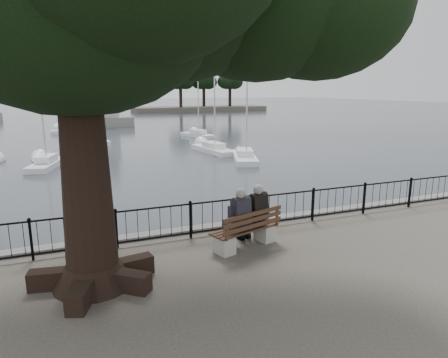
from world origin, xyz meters
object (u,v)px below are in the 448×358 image
person_right (254,216)px  lion_monument (110,111)px  person_left (237,220)px  bench (247,234)px

person_right → lion_monument: 48.44m
person_left → lion_monument: 48.64m
person_right → bench: bearing=-145.5°
person_left → person_right: same height
bench → person_right: 0.54m
bench → lion_monument: (1.84, 48.63, 0.72)m
person_left → person_right: (0.58, 0.18, 0.00)m
person_left → bench: bearing=-7.5°
person_left → person_right: size_ratio=1.00×
bench → lion_monument: 48.67m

